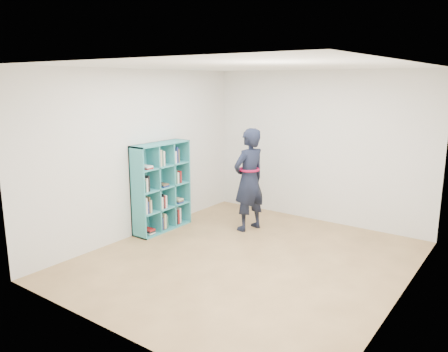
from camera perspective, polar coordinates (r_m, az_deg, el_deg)
The scene contains 9 objects.
floor at distance 6.14m, azimuth 2.94°, elevation -10.89°, with size 4.50×4.50×0.00m, color olive.
ceiling at distance 5.65m, azimuth 3.24°, elevation 14.15°, with size 4.50×4.50×0.00m, color white.
wall_left at distance 7.02m, azimuth -10.80°, elevation 2.94°, with size 0.02×4.50×2.60m, color silver.
wall_right at distance 4.99m, azimuth 22.77°, elevation -1.60°, with size 0.02×4.50×2.60m, color silver.
wall_back at distance 7.72m, azimuth 12.18°, elevation 3.71°, with size 4.00×0.02×2.60m, color silver.
wall_front at distance 4.10m, azimuth -14.26°, elevation -3.92°, with size 4.00×0.02×2.60m, color silver.
bookshelf at distance 7.22m, azimuth -8.33°, elevation -1.54°, with size 0.32×1.09×1.45m.
person at distance 7.11m, azimuth 3.29°, elevation -0.48°, with size 0.54×0.69×1.69m.
smartphone at distance 7.24m, azimuth 2.93°, elevation 0.65°, with size 0.01×0.08×0.12m.
Camera 1 is at (3.04, -4.75, 2.42)m, focal length 35.00 mm.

